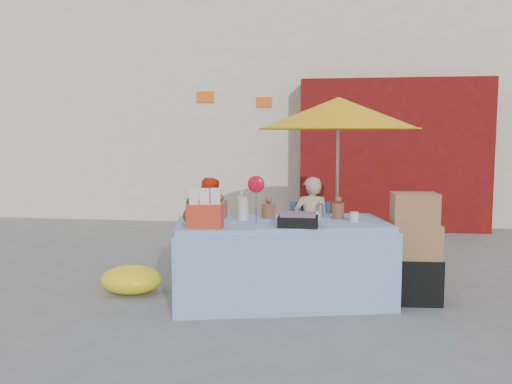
# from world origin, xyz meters

# --- Properties ---
(ground) EXTENTS (80.00, 80.00, 0.00)m
(ground) POSITION_xyz_m (0.00, 0.00, 0.00)
(ground) COLOR slate
(ground) RESTS_ON ground
(backdrop) EXTENTS (14.00, 8.00, 7.80)m
(backdrop) POSITION_xyz_m (0.52, 7.52, 3.10)
(backdrop) COLOR silver
(backdrop) RESTS_ON ground
(market_table) EXTENTS (2.26, 1.43, 1.26)m
(market_table) POSITION_xyz_m (0.65, -0.23, 0.41)
(market_table) COLOR #8BB3DF
(market_table) RESTS_ON ground
(chair_left) EXTENTS (0.52, 0.52, 0.85)m
(chair_left) POSITION_xyz_m (-0.34, 0.78, 0.26)
(chair_left) COLOR navy
(chair_left) RESTS_ON ground
(chair_right) EXTENTS (0.52, 0.52, 0.85)m
(chair_right) POSITION_xyz_m (0.91, 0.78, 0.26)
(chair_right) COLOR navy
(chair_right) RESTS_ON ground
(vendor_orange) EXTENTS (0.59, 0.48, 1.13)m
(vendor_orange) POSITION_xyz_m (-0.34, 0.91, 0.57)
(vendor_orange) COLOR #FA330D
(vendor_orange) RESTS_ON ground
(vendor_beige) EXTENTS (0.45, 0.32, 1.16)m
(vendor_beige) POSITION_xyz_m (0.91, 0.91, 0.58)
(vendor_beige) COLOR #CAAE8F
(vendor_beige) RESTS_ON ground
(umbrella) EXTENTS (1.90, 1.90, 2.09)m
(umbrella) POSITION_xyz_m (1.21, 1.06, 1.89)
(umbrella) COLOR gray
(umbrella) RESTS_ON ground
(box_stack) EXTENTS (0.51, 0.43, 1.08)m
(box_stack) POSITION_xyz_m (1.96, -0.06, 0.50)
(box_stack) COLOR black
(box_stack) RESTS_ON ground
(tarp_bundle) EXTENTS (0.69, 0.58, 0.29)m
(tarp_bundle) POSITION_xyz_m (-0.91, -0.18, 0.15)
(tarp_bundle) COLOR yellow
(tarp_bundle) RESTS_ON ground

